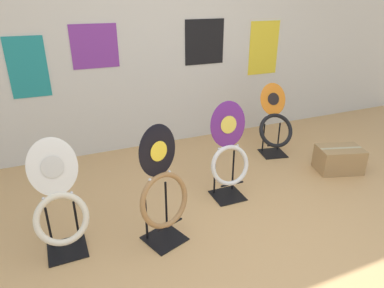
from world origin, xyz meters
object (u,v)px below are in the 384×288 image
object	(u,v)px
toilet_seat_display_jazz_black	(163,191)
storage_box	(339,159)
toilet_seat_display_purple_note	(229,156)
toilet_seat_display_white_plain	(60,208)
toilet_seat_display_orange_sun	(275,124)

from	to	relation	value
toilet_seat_display_jazz_black	storage_box	size ratio (longest dim) A/B	1.81
toilet_seat_display_purple_note	toilet_seat_display_jazz_black	bearing A→B (deg)	-154.48
toilet_seat_display_white_plain	toilet_seat_display_purple_note	distance (m)	1.48
storage_box	toilet_seat_display_white_plain	bearing A→B (deg)	-176.90
toilet_seat_display_orange_sun	toilet_seat_display_white_plain	size ratio (longest dim) A/B	0.96
toilet_seat_display_orange_sun	toilet_seat_display_purple_note	size ratio (longest dim) A/B	0.89
toilet_seat_display_jazz_black	toilet_seat_display_orange_sun	bearing A→B (deg)	30.06
toilet_seat_display_white_plain	storage_box	distance (m)	2.83
toilet_seat_display_orange_sun	toilet_seat_display_purple_note	bearing A→B (deg)	-146.63
toilet_seat_display_orange_sun	toilet_seat_display_jazz_black	size ratio (longest dim) A/B	0.86
toilet_seat_display_jazz_black	toilet_seat_display_purple_note	distance (m)	0.84
toilet_seat_display_orange_sun	storage_box	distance (m)	0.79
toilet_seat_display_jazz_black	toilet_seat_display_purple_note	xyz separation A→B (m)	(0.75, 0.36, -0.02)
toilet_seat_display_jazz_black	storage_box	bearing A→B (deg)	9.20
toilet_seat_display_purple_note	storage_box	world-z (taller)	toilet_seat_display_purple_note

